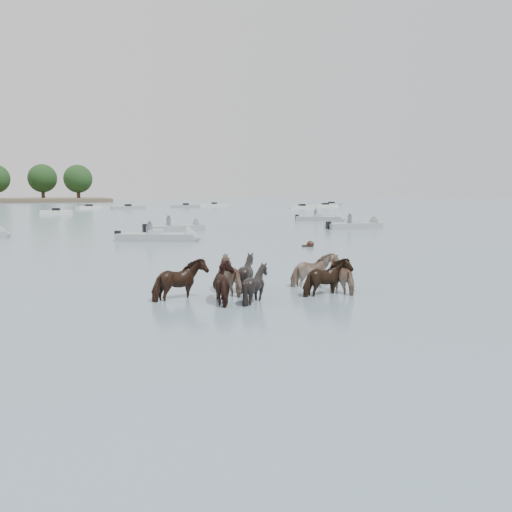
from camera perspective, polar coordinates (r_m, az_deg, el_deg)
name	(u,v)px	position (r m, az deg, el deg)	size (l,w,h in m)	color
ground	(306,293)	(17.40, 5.29, -3.92)	(400.00, 400.00, 0.00)	slate
pony_herd	(265,280)	(17.10, 0.96, -2.53)	(7.11, 3.24, 1.46)	black
swimming_pony	(310,245)	(31.74, 5.62, 1.17)	(0.72, 0.44, 0.44)	black
motorboat_b	(168,237)	(35.61, -9.19, 1.93)	(5.63, 3.63, 1.92)	gray
motorboat_c	(183,228)	(44.24, -7.68, 2.92)	(5.37, 2.13, 1.92)	gray
motorboat_d	(362,226)	(47.57, 10.98, 3.13)	(5.43, 1.81, 1.92)	gray
motorboat_e	(326,219)	(58.45, 7.34, 3.88)	(5.18, 4.25, 1.92)	gray
distant_flotilla	(89,208)	(95.10, -17.09, 4.80)	(102.73, 28.97, 0.93)	silver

